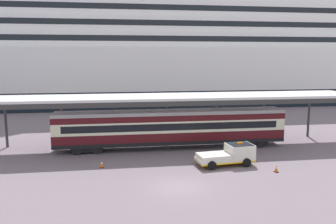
# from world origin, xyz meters

# --- Properties ---
(ground_plane) EXTENTS (400.00, 400.00, 0.00)m
(ground_plane) POSITION_xyz_m (0.00, 0.00, 0.00)
(ground_plane) COLOR slate
(cruise_ship) EXTENTS (128.37, 23.84, 40.48)m
(cruise_ship) POSITION_xyz_m (-9.12, 50.28, 13.81)
(cruise_ship) COLOR black
(cruise_ship) RESTS_ON ground
(platform_canopy) EXTENTS (41.08, 5.95, 5.66)m
(platform_canopy) POSITION_xyz_m (1.20, 11.67, 5.38)
(platform_canopy) COLOR silver
(platform_canopy) RESTS_ON ground
(train_carriage) EXTENTS (24.38, 2.81, 4.11)m
(train_carriage) POSITION_xyz_m (1.20, 11.23, 2.31)
(train_carriage) COLOR black
(train_carriage) RESTS_ON ground
(service_truck) EXTENTS (5.40, 2.71, 2.02)m
(service_truck) POSITION_xyz_m (5.61, 4.72, 0.99)
(service_truck) COLOR silver
(service_truck) RESTS_ON ground
(traffic_cone_near) EXTENTS (0.36, 0.36, 0.71)m
(traffic_cone_near) POSITION_xyz_m (-5.93, 5.58, 0.35)
(traffic_cone_near) COLOR black
(traffic_cone_near) RESTS_ON ground
(traffic_cone_mid) EXTENTS (0.36, 0.36, 0.64)m
(traffic_cone_mid) POSITION_xyz_m (8.87, 2.16, 0.31)
(traffic_cone_mid) COLOR black
(traffic_cone_mid) RESTS_ON ground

